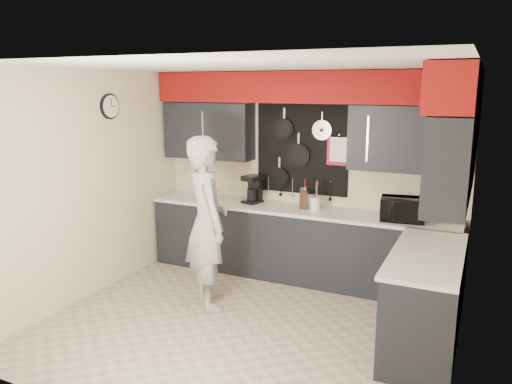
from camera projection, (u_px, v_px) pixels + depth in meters
The scene contains 10 objects.
ground at pixel (246, 325), 5.15m from camera, with size 4.00×4.00×0.00m, color tan.
back_wall_assembly at pixel (303, 120), 6.15m from camera, with size 4.00×0.36×2.60m.
right_wall_assembly at pixel (456, 143), 4.21m from camera, with size 0.36×3.50×2.60m.
left_wall_assembly at pixel (90, 182), 5.71m from camera, with size 0.05×3.50×2.60m.
base_cabinets at pixel (326, 256), 5.85m from camera, with size 3.95×2.20×0.92m.
microwave at pixel (402, 209), 5.62m from camera, with size 0.48×0.33×0.27m, color black.
knife_block at pixel (303, 200), 6.19m from camera, with size 0.10×0.10×0.22m, color #341F10.
utensil_crock at pixel (315, 204), 6.12m from camera, with size 0.12×0.12×0.16m, color white.
coffee_maker at pixel (253, 188), 6.51m from camera, with size 0.25×0.28×0.36m.
person at pixel (207, 223), 5.43m from camera, with size 0.70×0.46×1.91m, color #B8B8B6.
Camera 1 is at (2.09, -4.26, 2.42)m, focal length 35.00 mm.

